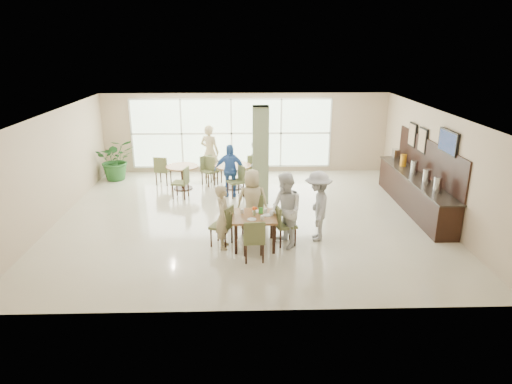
{
  "coord_description": "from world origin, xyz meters",
  "views": [
    {
      "loc": [
        -0.1,
        -11.45,
        4.52
      ],
      "look_at": [
        0.2,
        -1.2,
        1.1
      ],
      "focal_mm": 32.0,
      "sensor_mm": 36.0,
      "label": 1
    }
  ],
  "objects_px": {
    "buffet_counter": "(415,190)",
    "adult_b": "(259,162)",
    "round_table_left": "(182,172)",
    "teen_right": "(285,211)",
    "main_table": "(254,219)",
    "potted_plant": "(116,159)",
    "teen_far": "(252,201)",
    "teen_left": "(223,217)",
    "adult_a": "(230,170)",
    "adult_standing": "(210,152)",
    "teen_standing": "(318,206)",
    "round_table_right": "(233,170)"
  },
  "relations": [
    {
      "from": "round_table_right",
      "to": "adult_b",
      "type": "distance_m",
      "value": 0.87
    },
    {
      "from": "round_table_left",
      "to": "adult_standing",
      "type": "relative_size",
      "value": 0.56
    },
    {
      "from": "buffet_counter",
      "to": "teen_right",
      "type": "xyz_separation_m",
      "value": [
        -3.86,
        -2.37,
        0.32
      ]
    },
    {
      "from": "teen_left",
      "to": "adult_standing",
      "type": "distance_m",
      "value": 5.61
    },
    {
      "from": "adult_b",
      "to": "potted_plant",
      "type": "bearing_deg",
      "value": -101.38
    },
    {
      "from": "teen_left",
      "to": "adult_a",
      "type": "bearing_deg",
      "value": -0.19
    },
    {
      "from": "round_table_left",
      "to": "teen_right",
      "type": "distance_m",
      "value": 5.26
    },
    {
      "from": "buffet_counter",
      "to": "teen_left",
      "type": "height_order",
      "value": "buffet_counter"
    },
    {
      "from": "adult_b",
      "to": "adult_standing",
      "type": "distance_m",
      "value": 2.02
    },
    {
      "from": "potted_plant",
      "to": "teen_right",
      "type": "distance_m",
      "value": 7.58
    },
    {
      "from": "round_table_left",
      "to": "round_table_right",
      "type": "xyz_separation_m",
      "value": [
        1.61,
        0.04,
        0.03
      ]
    },
    {
      "from": "teen_left",
      "to": "main_table",
      "type": "bearing_deg",
      "value": -84.51
    },
    {
      "from": "buffet_counter",
      "to": "potted_plant",
      "type": "xyz_separation_m",
      "value": [
        -9.09,
        3.11,
        0.15
      ]
    },
    {
      "from": "round_table_right",
      "to": "adult_a",
      "type": "height_order",
      "value": "adult_a"
    },
    {
      "from": "buffet_counter",
      "to": "teen_far",
      "type": "relative_size",
      "value": 2.99
    },
    {
      "from": "buffet_counter",
      "to": "potted_plant",
      "type": "distance_m",
      "value": 9.6
    },
    {
      "from": "main_table",
      "to": "adult_b",
      "type": "xyz_separation_m",
      "value": [
        0.26,
        4.32,
        0.21
      ]
    },
    {
      "from": "potted_plant",
      "to": "teen_left",
      "type": "height_order",
      "value": "teen_left"
    },
    {
      "from": "teen_far",
      "to": "teen_left",
      "type": "bearing_deg",
      "value": 54.11
    },
    {
      "from": "teen_left",
      "to": "teen_standing",
      "type": "distance_m",
      "value": 2.22
    },
    {
      "from": "main_table",
      "to": "teen_standing",
      "type": "height_order",
      "value": "teen_standing"
    },
    {
      "from": "round_table_left",
      "to": "potted_plant",
      "type": "height_order",
      "value": "potted_plant"
    },
    {
      "from": "main_table",
      "to": "potted_plant",
      "type": "distance_m",
      "value": 7.08
    },
    {
      "from": "potted_plant",
      "to": "adult_b",
      "type": "relative_size",
      "value": 0.81
    },
    {
      "from": "teen_far",
      "to": "teen_right",
      "type": "xyz_separation_m",
      "value": [
        0.73,
        -0.94,
        0.09
      ]
    },
    {
      "from": "adult_b",
      "to": "round_table_right",
      "type": "bearing_deg",
      "value": -93.83
    },
    {
      "from": "potted_plant",
      "to": "teen_right",
      "type": "relative_size",
      "value": 0.81
    },
    {
      "from": "potted_plant",
      "to": "adult_standing",
      "type": "xyz_separation_m",
      "value": [
        3.16,
        0.07,
        0.22
      ]
    },
    {
      "from": "potted_plant",
      "to": "teen_left",
      "type": "bearing_deg",
      "value": -55.12
    },
    {
      "from": "teen_far",
      "to": "adult_a",
      "type": "bearing_deg",
      "value": -77.99
    },
    {
      "from": "teen_left",
      "to": "teen_right",
      "type": "relative_size",
      "value": 0.85
    },
    {
      "from": "teen_right",
      "to": "teen_standing",
      "type": "height_order",
      "value": "teen_right"
    },
    {
      "from": "buffet_counter",
      "to": "adult_a",
      "type": "height_order",
      "value": "buffet_counter"
    },
    {
      "from": "teen_left",
      "to": "adult_b",
      "type": "relative_size",
      "value": 0.86
    },
    {
      "from": "main_table",
      "to": "adult_a",
      "type": "bearing_deg",
      "value": 100.1
    },
    {
      "from": "adult_a",
      "to": "adult_b",
      "type": "distance_m",
      "value": 1.13
    },
    {
      "from": "buffet_counter",
      "to": "adult_b",
      "type": "height_order",
      "value": "buffet_counter"
    },
    {
      "from": "teen_far",
      "to": "teen_right",
      "type": "relative_size",
      "value": 0.9
    },
    {
      "from": "teen_standing",
      "to": "buffet_counter",
      "type": "bearing_deg",
      "value": 128.4
    },
    {
      "from": "main_table",
      "to": "adult_standing",
      "type": "xyz_separation_m",
      "value": [
        -1.37,
        5.5,
        0.26
      ]
    },
    {
      "from": "round_table_right",
      "to": "potted_plant",
      "type": "xyz_separation_m",
      "value": [
        -3.97,
        1.04,
        0.11
      ]
    },
    {
      "from": "adult_b",
      "to": "teen_right",
      "type": "bearing_deg",
      "value": 7.6
    },
    {
      "from": "round_table_left",
      "to": "teen_left",
      "type": "bearing_deg",
      "value": -71.55
    },
    {
      "from": "teen_far",
      "to": "main_table",
      "type": "bearing_deg",
      "value": 90.98
    },
    {
      "from": "main_table",
      "to": "adult_a",
      "type": "height_order",
      "value": "adult_a"
    },
    {
      "from": "round_table_left",
      "to": "teen_far",
      "type": "xyz_separation_m",
      "value": [
        2.14,
        -3.46,
        0.23
      ]
    },
    {
      "from": "potted_plant",
      "to": "teen_right",
      "type": "xyz_separation_m",
      "value": [
        5.23,
        -5.48,
        0.17
      ]
    },
    {
      "from": "adult_a",
      "to": "buffet_counter",
      "type": "bearing_deg",
      "value": -10.95
    },
    {
      "from": "round_table_right",
      "to": "potted_plant",
      "type": "height_order",
      "value": "potted_plant"
    },
    {
      "from": "teen_far",
      "to": "round_table_right",
      "type": "bearing_deg",
      "value": -82.05
    }
  ]
}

